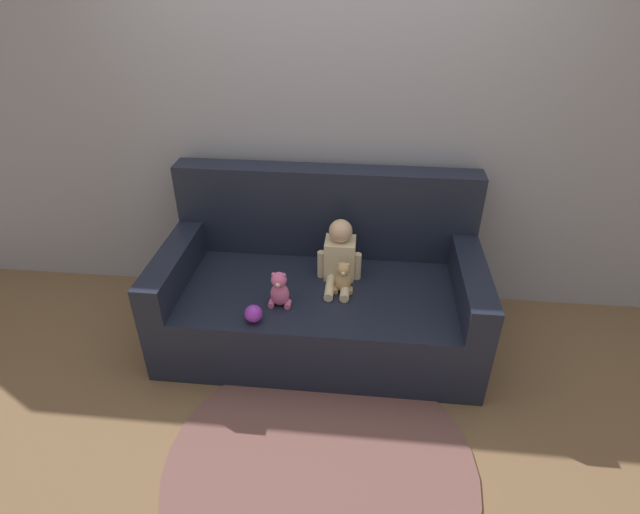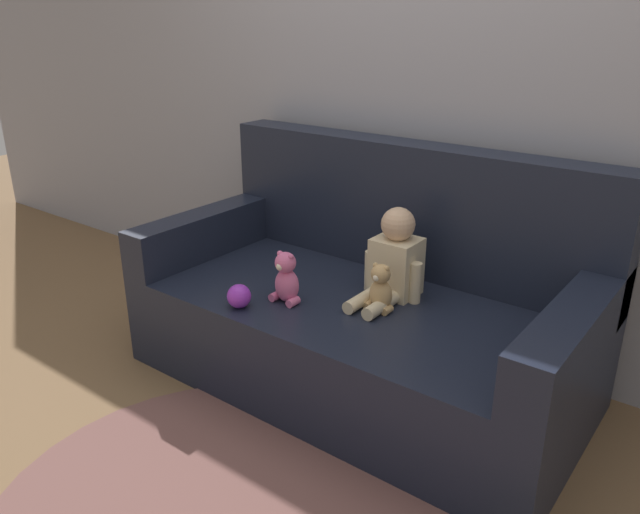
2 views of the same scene
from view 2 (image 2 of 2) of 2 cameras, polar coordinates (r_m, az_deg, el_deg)
ground_plane at (r=2.88m, az=3.32°, el=-11.22°), size 12.00×12.00×0.00m
wall_back at (r=2.94m, az=10.46°, el=16.13°), size 8.00×0.05×2.60m
couch at (r=2.78m, az=4.36°, el=-4.77°), size 1.93×0.98×1.02m
person_baby at (r=2.64m, az=6.78°, el=-0.38°), size 0.27×0.37×0.39m
teddy_bear_brown at (r=2.52m, az=5.55°, el=-2.90°), size 0.12×0.09×0.20m
plush_toy_side at (r=2.58m, az=-3.11°, el=-2.00°), size 0.13×0.10×0.22m
toy_ball at (r=2.57m, az=-7.41°, el=-3.57°), size 0.10×0.10×0.10m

